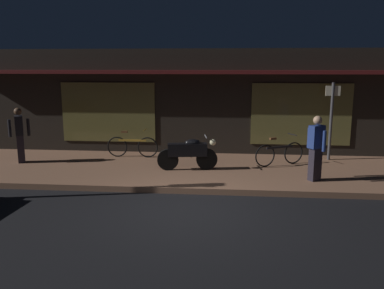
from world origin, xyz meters
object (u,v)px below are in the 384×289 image
bicycle_extra (132,146)px  person_photographer (20,134)px  sign_post (331,117)px  person_bystander (316,147)px  bicycle_parked (279,153)px  motorcycle (189,153)px

bicycle_extra → person_photographer: size_ratio=0.99×
bicycle_extra → sign_post: sign_post is taller
bicycle_extra → person_bystander: bearing=-22.6°
bicycle_parked → person_photographer: person_photographer is taller
motorcycle → bicycle_extra: bearing=144.0°
bicycle_parked → motorcycle: bearing=-163.8°
sign_post → bicycle_parked: bearing=-151.7°
person_bystander → sign_post: bearing=69.0°
bicycle_parked → sign_post: bearing=28.3°
person_bystander → sign_post: sign_post is taller
bicycle_parked → bicycle_extra: bearing=171.8°
motorcycle → sign_post: 4.64m
motorcycle → person_bystander: (3.33, -0.78, 0.38)m
sign_post → bicycle_extra: bearing=-178.0°
bicycle_parked → sign_post: sign_post is taller
person_bystander → sign_post: size_ratio=0.70×
bicycle_parked → person_photographer: bearing=-177.4°
person_photographer → person_bystander: same height
motorcycle → person_bystander: person_bystander is taller
bicycle_parked → person_bystander: (0.71, -1.54, 0.52)m
motorcycle → person_photographer: (-5.17, 0.41, 0.38)m
bicycle_parked → bicycle_extra: size_ratio=0.89×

